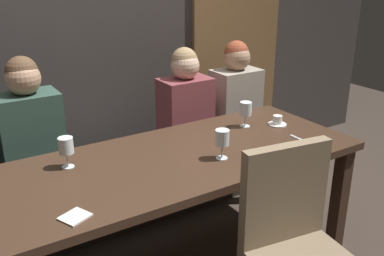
# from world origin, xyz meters

# --- Properties ---
(arched_door) EXTENTS (0.90, 0.05, 2.55)m
(arched_door) POSITION_xyz_m (1.35, 1.15, 1.36)
(arched_door) COLOR brown
(arched_door) RESTS_ON ground
(dining_table) EXTENTS (2.20, 0.84, 0.74)m
(dining_table) POSITION_xyz_m (0.00, 0.00, 0.65)
(dining_table) COLOR #342217
(dining_table) RESTS_ON ground
(banquette_bench) EXTENTS (2.50, 0.44, 0.45)m
(banquette_bench) POSITION_xyz_m (0.00, 0.70, 0.23)
(banquette_bench) COLOR #312A23
(banquette_bench) RESTS_ON ground
(chair_near_side) EXTENTS (0.50, 0.50, 0.98)m
(chair_near_side) POSITION_xyz_m (0.26, -0.72, 0.56)
(chair_near_side) COLOR #3D281C
(chair_near_side) RESTS_ON ground
(diner_bearded) EXTENTS (0.36, 0.24, 0.79)m
(diner_bearded) POSITION_xyz_m (-0.54, 0.69, 0.82)
(diner_bearded) COLOR #2D473D
(diner_bearded) RESTS_ON banquette_bench
(diner_far_end) EXTENTS (0.36, 0.24, 0.74)m
(diner_far_end) POSITION_xyz_m (0.53, 0.67, 0.80)
(diner_far_end) COLOR brown
(diner_far_end) RESTS_ON banquette_bench
(diner_near_end) EXTENTS (0.36, 0.24, 0.74)m
(diner_near_end) POSITION_xyz_m (0.99, 0.68, 0.80)
(diner_near_end) COLOR #9E9384
(diner_near_end) RESTS_ON banquette_bench
(wine_glass_far_right) EXTENTS (0.08, 0.08, 0.16)m
(wine_glass_far_right) POSITION_xyz_m (-0.48, 0.19, 0.85)
(wine_glass_far_right) COLOR silver
(wine_glass_far_right) RESTS_ON dining_table
(wine_glass_far_left) EXTENTS (0.08, 0.08, 0.16)m
(wine_glass_far_left) POSITION_xyz_m (0.25, -0.15, 0.85)
(wine_glass_far_left) COLOR silver
(wine_glass_far_left) RESTS_ON dining_table
(wine_glass_near_left) EXTENTS (0.08, 0.08, 0.16)m
(wine_glass_near_left) POSITION_xyz_m (0.67, 0.17, 0.85)
(wine_glass_near_left) COLOR silver
(wine_glass_near_left) RESTS_ON dining_table
(espresso_cup) EXTENTS (0.12, 0.12, 0.06)m
(espresso_cup) POSITION_xyz_m (0.86, 0.07, 0.77)
(espresso_cup) COLOR white
(espresso_cup) RESTS_ON dining_table
(fork_on_table) EXTENTS (0.02, 0.17, 0.01)m
(fork_on_table) POSITION_xyz_m (0.80, -0.20, 0.74)
(fork_on_table) COLOR silver
(fork_on_table) RESTS_ON dining_table
(folded_napkin) EXTENTS (0.14, 0.14, 0.01)m
(folded_napkin) POSITION_xyz_m (-0.60, -0.30, 0.74)
(folded_napkin) COLOR silver
(folded_napkin) RESTS_ON dining_table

